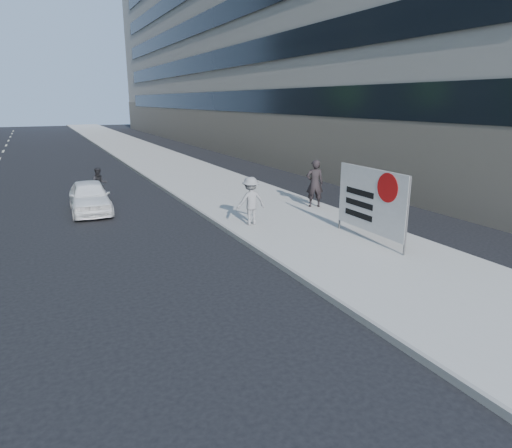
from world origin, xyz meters
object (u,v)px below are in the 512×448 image
protest_banner (371,200)px  motorcycle (100,185)px  white_sedan_near (90,197)px  jogger (251,201)px  pedestrian_woman (315,183)px

protest_banner → motorcycle: size_ratio=1.50×
protest_banner → white_sedan_near: protest_banner is taller
jogger → protest_banner: 4.09m
jogger → pedestrian_woman: (3.43, 1.33, 0.12)m
jogger → motorcycle: bearing=-61.8°
jogger → pedestrian_woman: pedestrian_woman is taller
pedestrian_woman → motorcycle: (-7.43, 5.90, -0.45)m
protest_banner → motorcycle: 12.33m
protest_banner → motorcycle: bearing=121.4°
jogger → pedestrian_woman: bearing=-159.5°
pedestrian_woman → protest_banner: bearing=99.1°
pedestrian_woman → protest_banner: protest_banner is taller
white_sedan_near → motorcycle: motorcycle is taller
jogger → white_sedan_near: bearing=-46.8°
pedestrian_woman → white_sedan_near: bearing=-2.0°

